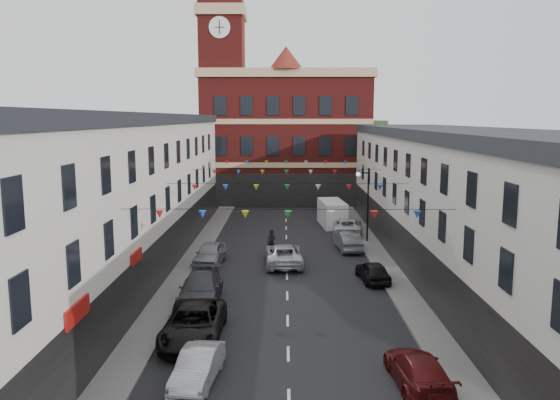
{
  "coord_description": "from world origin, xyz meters",
  "views": [
    {
      "loc": [
        -0.18,
        -30.99,
        10.4
      ],
      "look_at": [
        -0.5,
        8.85,
        4.4
      ],
      "focal_mm": 35.0,
      "sensor_mm": 36.0,
      "label": 1
    }
  ],
  "objects_px": {
    "car_right_f": "(347,226)",
    "white_van": "(332,213)",
    "car_right_d": "(373,271)",
    "moving_car": "(284,254)",
    "car_left_d": "(200,289)",
    "pedestrian": "(272,242)",
    "car_left_e": "(210,254)",
    "car_right_e": "(348,241)",
    "street_lamp": "(365,197)",
    "car_left_b": "(198,367)",
    "car_right_c": "(418,371)",
    "car_left_c": "(194,324)"
  },
  "relations": [
    {
      "from": "car_right_c",
      "to": "moving_car",
      "type": "relative_size",
      "value": 0.84
    },
    {
      "from": "car_right_d",
      "to": "moving_car",
      "type": "height_order",
      "value": "moving_car"
    },
    {
      "from": "street_lamp",
      "to": "car_left_c",
      "type": "height_order",
      "value": "street_lamp"
    },
    {
      "from": "car_left_d",
      "to": "white_van",
      "type": "bearing_deg",
      "value": 65.93
    },
    {
      "from": "car_right_c",
      "to": "moving_car",
      "type": "bearing_deg",
      "value": -77.14
    },
    {
      "from": "car_right_f",
      "to": "moving_car",
      "type": "relative_size",
      "value": 0.98
    },
    {
      "from": "car_left_c",
      "to": "white_van",
      "type": "height_order",
      "value": "white_van"
    },
    {
      "from": "car_right_f",
      "to": "car_right_d",
      "type": "bearing_deg",
      "value": 95.84
    },
    {
      "from": "car_left_e",
      "to": "white_van",
      "type": "bearing_deg",
      "value": 59.86
    },
    {
      "from": "car_left_c",
      "to": "street_lamp",
      "type": "bearing_deg",
      "value": 61.28
    },
    {
      "from": "car_left_b",
      "to": "car_right_c",
      "type": "distance_m",
      "value": 8.65
    },
    {
      "from": "car_right_e",
      "to": "car_left_e",
      "type": "bearing_deg",
      "value": 17.1
    },
    {
      "from": "car_right_d",
      "to": "moving_car",
      "type": "xyz_separation_m",
      "value": [
        -5.73,
        3.96,
        0.1
      ]
    },
    {
      "from": "moving_car",
      "to": "white_van",
      "type": "bearing_deg",
      "value": -110.95
    },
    {
      "from": "white_van",
      "to": "pedestrian",
      "type": "relative_size",
      "value": 2.83
    },
    {
      "from": "car_right_d",
      "to": "car_right_e",
      "type": "xyz_separation_m",
      "value": [
        -0.64,
        8.4,
        0.07
      ]
    },
    {
      "from": "car_right_d",
      "to": "car_left_e",
      "type": "bearing_deg",
      "value": -26.84
    },
    {
      "from": "car_left_e",
      "to": "pedestrian",
      "type": "height_order",
      "value": "pedestrian"
    },
    {
      "from": "car_right_d",
      "to": "pedestrian",
      "type": "relative_size",
      "value": 2.02
    },
    {
      "from": "car_right_c",
      "to": "pedestrian",
      "type": "xyz_separation_m",
      "value": [
        -6.2,
        20.86,
        0.29
      ]
    },
    {
      "from": "car_left_c",
      "to": "car_right_c",
      "type": "bearing_deg",
      "value": -25.74
    },
    {
      "from": "car_right_f",
      "to": "white_van",
      "type": "bearing_deg",
      "value": -70.17
    },
    {
      "from": "car_right_c",
      "to": "street_lamp",
      "type": "bearing_deg",
      "value": -97.05
    },
    {
      "from": "car_left_d",
      "to": "car_left_b",
      "type": "bearing_deg",
      "value": -83.4
    },
    {
      "from": "car_left_d",
      "to": "car_right_f",
      "type": "distance_m",
      "value": 21.22
    },
    {
      "from": "car_left_c",
      "to": "car_right_d",
      "type": "bearing_deg",
      "value": 42.9
    },
    {
      "from": "car_left_e",
      "to": "moving_car",
      "type": "height_order",
      "value": "car_left_e"
    },
    {
      "from": "car_left_b",
      "to": "car_right_c",
      "type": "bearing_deg",
      "value": 4.51
    },
    {
      "from": "car_right_e",
      "to": "moving_car",
      "type": "relative_size",
      "value": 0.81
    },
    {
      "from": "street_lamp",
      "to": "car_right_e",
      "type": "relative_size",
      "value": 1.33
    },
    {
      "from": "car_right_e",
      "to": "pedestrian",
      "type": "xyz_separation_m",
      "value": [
        -6.02,
        -1.42,
        0.23
      ]
    },
    {
      "from": "car_left_d",
      "to": "pedestrian",
      "type": "bearing_deg",
      "value": 69.79
    },
    {
      "from": "street_lamp",
      "to": "car_left_e",
      "type": "distance_m",
      "value": 14.3
    },
    {
      "from": "white_van",
      "to": "pedestrian",
      "type": "distance_m",
      "value": 12.77
    },
    {
      "from": "car_left_d",
      "to": "white_van",
      "type": "relative_size",
      "value": 1.01
    },
    {
      "from": "car_left_d",
      "to": "pedestrian",
      "type": "xyz_separation_m",
      "value": [
        3.78,
        11.12,
        0.17
      ]
    },
    {
      "from": "car_right_e",
      "to": "moving_car",
      "type": "height_order",
      "value": "moving_car"
    },
    {
      "from": "car_left_b",
      "to": "car_left_c",
      "type": "bearing_deg",
      "value": 107.98
    },
    {
      "from": "car_left_c",
      "to": "car_left_e",
      "type": "distance_m",
      "value": 13.51
    },
    {
      "from": "car_right_d",
      "to": "car_right_e",
      "type": "bearing_deg",
      "value": -92.23
    },
    {
      "from": "car_right_f",
      "to": "white_van",
      "type": "relative_size",
      "value": 0.99
    },
    {
      "from": "car_left_e",
      "to": "moving_car",
      "type": "bearing_deg",
      "value": 3.54
    },
    {
      "from": "car_left_d",
      "to": "car_left_e",
      "type": "bearing_deg",
      "value": 92.51
    },
    {
      "from": "car_left_d",
      "to": "pedestrian",
      "type": "height_order",
      "value": "pedestrian"
    },
    {
      "from": "street_lamp",
      "to": "pedestrian",
      "type": "bearing_deg",
      "value": -151.89
    },
    {
      "from": "street_lamp",
      "to": "car_left_d",
      "type": "relative_size",
      "value": 1.09
    },
    {
      "from": "street_lamp",
      "to": "car_right_e",
      "type": "bearing_deg",
      "value": -122.06
    },
    {
      "from": "street_lamp",
      "to": "moving_car",
      "type": "xyz_separation_m",
      "value": [
        -6.78,
        -7.13,
        -3.14
      ]
    },
    {
      "from": "car_left_e",
      "to": "car_right_c",
      "type": "relative_size",
      "value": 0.99
    },
    {
      "from": "car_left_b",
      "to": "car_right_d",
      "type": "relative_size",
      "value": 1.02
    }
  ]
}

